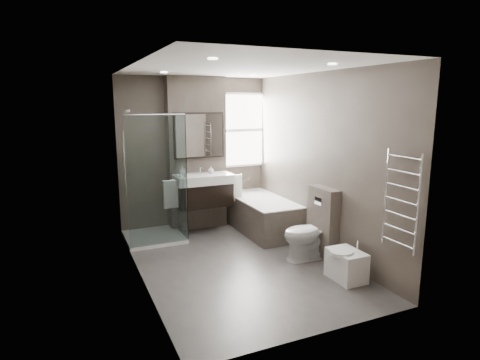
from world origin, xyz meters
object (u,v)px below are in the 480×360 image
bathtub (262,213)px  toilet (309,233)px  bidet (346,265)px  vanity (204,190)px

bathtub → toilet: toilet is taller
bathtub → bidet: size_ratio=3.28×
bathtub → toilet: (0.05, -1.37, 0.06)m
toilet → bidet: (0.04, -0.76, -0.18)m
toilet → bidet: bearing=5.1°
bathtub → bidet: bearing=-87.6°
vanity → bidet: size_ratio=1.95×
vanity → bidet: bearing=-67.6°
vanity → bidet: (1.01, -2.46, -0.54)m
bathtub → toilet: 1.37m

